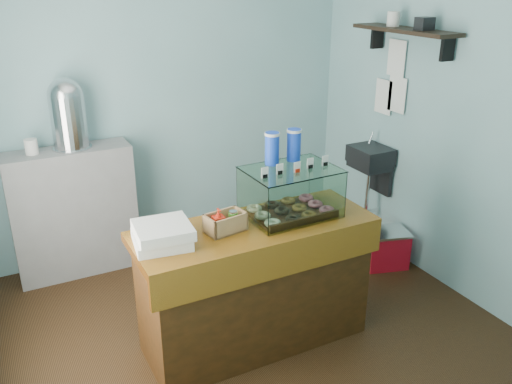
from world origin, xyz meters
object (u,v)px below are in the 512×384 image
display_case (289,188)px  coffee_urn (68,112)px  red_cooler (385,248)px  counter (255,284)px

display_case → coffee_urn: size_ratio=1.08×
coffee_urn → red_cooler: 2.90m
counter → coffee_urn: coffee_urn is taller
display_case → red_cooler: display_case is taller
coffee_urn → red_cooler: (2.35, -1.18, -1.23)m
counter → display_case: display_case is taller
display_case → coffee_urn: 1.92m
counter → display_case: bearing=14.5°
coffee_urn → red_cooler: coffee_urn is taller
display_case → coffee_urn: (-1.14, 1.52, 0.32)m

